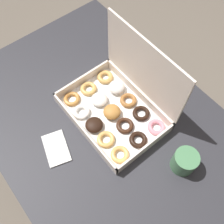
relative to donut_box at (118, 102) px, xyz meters
The scene contains 5 objects.
ground_plane 0.77m from the donut_box, 101.14° to the right, with size 8.00×8.00×0.00m, color #6B6054.
dining_table 0.17m from the donut_box, 101.14° to the right, with size 1.13×0.81×0.71m.
donut_box is the anchor object (origin of this frame).
coffee_mug 0.32m from the donut_box, ahead, with size 0.08×0.08×0.08m.
paper_napkin 0.29m from the donut_box, 94.04° to the right, with size 0.15×0.11×0.01m.
Camera 1 is at (0.40, -0.26, 1.62)m, focal length 42.00 mm.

